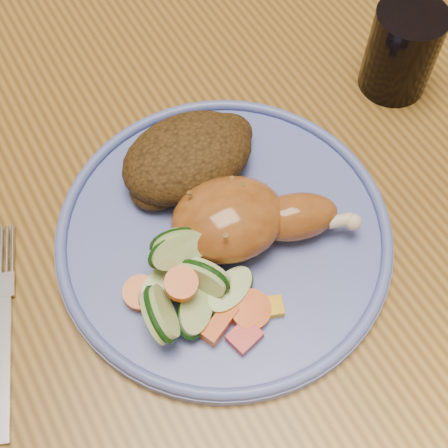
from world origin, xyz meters
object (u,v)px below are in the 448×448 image
(dining_table, at_px, (191,172))
(fork, at_px, (3,334))
(drinking_glass, at_px, (402,51))
(plate, at_px, (224,236))

(dining_table, distance_m, fork, 0.28)
(dining_table, xyz_separation_m, drinking_glass, (0.21, -0.06, 0.13))
(plate, relative_size, fork, 1.84)
(fork, bearing_deg, plate, -2.90)
(dining_table, relative_size, fork, 8.67)
(dining_table, height_order, fork, fork)
(fork, xyz_separation_m, drinking_glass, (0.45, 0.06, 0.04))
(plate, relative_size, drinking_glass, 3.26)
(fork, height_order, drinking_glass, drinking_glass)
(dining_table, xyz_separation_m, plate, (-0.03, -0.13, 0.09))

